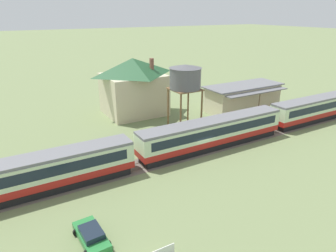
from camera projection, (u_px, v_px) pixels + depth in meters
name	position (u px, v px, depth m)	size (l,w,h in m)	color
ground_plane	(200.00, 153.00, 39.25)	(600.00, 600.00, 0.00)	#707F51
passenger_train	(215.00, 132.00, 40.35)	(68.38, 3.10, 4.00)	#AD1E19
railway_track	(222.00, 144.00, 41.81)	(103.57, 3.60, 0.04)	#665B51
station_building	(243.00, 97.00, 55.66)	(15.05, 7.26, 4.75)	beige
station_house_dark_green_roof	(133.00, 86.00, 52.79)	(10.77, 9.60, 9.90)	beige
water_tower	(185.00, 78.00, 45.21)	(4.98, 4.98, 9.98)	brown
parked_car_green	(91.00, 236.00, 24.00)	(2.38, 4.46, 1.23)	#287A38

